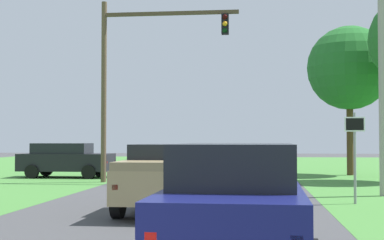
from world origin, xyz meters
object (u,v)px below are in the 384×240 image
red_suv_near (235,203)px  traffic_light (136,65)px  crossing_suv_far (66,159)px  pickup_truck_lead (170,176)px  keep_moving_sign (355,146)px  extra_tree_1 (349,68)px  utility_pole_right (382,51)px

red_suv_near → traffic_light: 17.39m
traffic_light → red_suv_near: bearing=-72.8°
traffic_light → crossing_suv_far: size_ratio=1.77×
red_suv_near → pickup_truck_lead: red_suv_near is taller
pickup_truck_lead → crossing_suv_far: 14.38m
red_suv_near → crossing_suv_far: (-9.20, 18.90, -0.07)m
crossing_suv_far → traffic_light: bearing=-33.7°
red_suv_near → crossing_suv_far: size_ratio=0.98×
keep_moving_sign → extra_tree_1: (2.10, 13.58, 4.01)m
crossing_suv_far → keep_moving_sign: bearing=-39.2°
red_suv_near → crossing_suv_far: red_suv_near is taller
crossing_suv_far → pickup_truck_lead: bearing=-59.9°
red_suv_near → pickup_truck_lead: 6.76m
crossing_suv_far → utility_pole_right: utility_pole_right is taller
pickup_truck_lead → extra_tree_1: size_ratio=0.67×
traffic_light → crossing_suv_far: traffic_light is taller
keep_moving_sign → utility_pole_right: 4.31m
utility_pole_right → pickup_truck_lead: bearing=-144.6°
red_suv_near → extra_tree_1: extra_tree_1 is taller
extra_tree_1 → utility_pole_right: bearing=-93.7°
traffic_light → keep_moving_sign: (8.27, -7.39, -3.52)m
red_suv_near → utility_pole_right: size_ratio=0.46×
keep_moving_sign → crossing_suv_far: size_ratio=0.59×
utility_pole_right → extra_tree_1: utility_pole_right is taller
utility_pole_right → crossing_suv_far: bearing=150.9°
red_suv_near → crossing_suv_far: bearing=116.0°
keep_moving_sign → crossing_suv_far: keep_moving_sign is taller
pickup_truck_lead → red_suv_near: bearing=-72.9°
red_suv_near → traffic_light: (-5.00, 16.10, 4.28)m
red_suv_near → traffic_light: traffic_light is taller
keep_moving_sign → extra_tree_1: extra_tree_1 is taller
red_suv_near → crossing_suv_far: 21.02m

